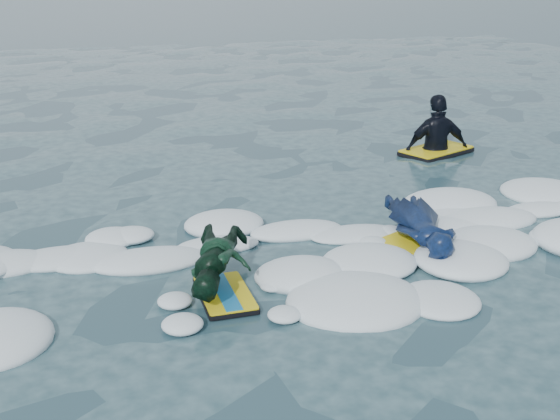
# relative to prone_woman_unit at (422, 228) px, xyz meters

# --- Properties ---
(ground) EXTENTS (120.00, 120.00, 0.00)m
(ground) POSITION_rel_prone_woman_unit_xyz_m (-1.70, -0.99, -0.22)
(ground) COLOR #1D3746
(ground) RESTS_ON ground
(foam_band) EXTENTS (12.00, 3.10, 0.30)m
(foam_band) POSITION_rel_prone_woman_unit_xyz_m (-1.70, 0.05, -0.22)
(foam_band) COLOR white
(foam_band) RESTS_ON ground
(prone_woman_unit) EXTENTS (1.01, 1.71, 0.42)m
(prone_woman_unit) POSITION_rel_prone_woman_unit_xyz_m (0.00, 0.00, 0.00)
(prone_woman_unit) COLOR black
(prone_woman_unit) RESTS_ON ground
(prone_child_unit) EXTENTS (1.03, 1.39, 0.49)m
(prone_child_unit) POSITION_rel_prone_woman_unit_xyz_m (-2.31, -0.45, 0.04)
(prone_child_unit) COLOR black
(prone_child_unit) RESTS_ON ground
(waiting_rider_unit) EXTENTS (1.37, 1.10, 1.81)m
(waiting_rider_unit) POSITION_rel_prone_woman_unit_xyz_m (2.01, 3.47, -0.16)
(waiting_rider_unit) COLOR black
(waiting_rider_unit) RESTS_ON ground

